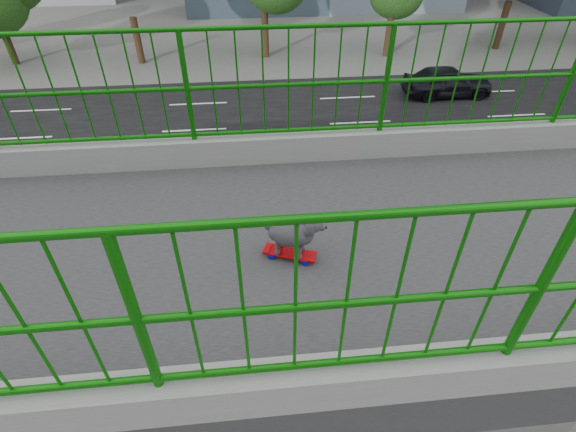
% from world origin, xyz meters
% --- Properties ---
extents(road, '(18.00, 90.00, 0.02)m').
position_xyz_m(road, '(-13.00, 0.00, 0.01)').
color(road, black).
rests_on(road, ground).
extents(footbridge, '(3.00, 24.00, 7.00)m').
position_xyz_m(footbridge, '(0.00, 0.00, 5.22)').
color(footbridge, '#2D2D2F').
rests_on(footbridge, ground).
extents(skateboard, '(0.27, 0.45, 0.06)m').
position_xyz_m(skateboard, '(0.18, 2.85, 7.04)').
color(skateboard, red).
rests_on(skateboard, footbridge).
extents(poodle, '(0.31, 0.48, 0.42)m').
position_xyz_m(poodle, '(0.19, 2.88, 7.28)').
color(poodle, '#272429').
rests_on(poodle, skateboard).
extents(car_1, '(1.55, 4.45, 1.47)m').
position_xyz_m(car_1, '(-9.20, 11.82, 0.73)').
color(car_1, black).
rests_on(car_1, ground).
extents(car_2, '(2.43, 5.26, 1.46)m').
position_xyz_m(car_2, '(-12.40, 2.62, 0.73)').
color(car_2, red).
rests_on(car_2, ground).
extents(car_4, '(1.88, 4.68, 1.59)m').
position_xyz_m(car_4, '(-18.80, 13.36, 0.80)').
color(car_4, black).
rests_on(car_4, ground).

